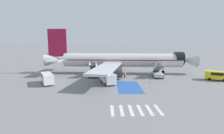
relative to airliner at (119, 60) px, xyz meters
The scene contains 19 objects.
ground_plane 4.04m from the airliner, ahead, with size 600.00×600.00×0.00m, color slate.
apron_leadline_yellow 3.62m from the airliner, ahead, with size 0.20×74.94×0.01m, color gold.
apron_stand_patch_blue 14.20m from the airliner, 86.65° to the right, with size 4.48×9.04×0.01m, color #2856A8.
apron_walkway_bar_0 25.24m from the airliner, 96.42° to the right, with size 0.44×3.60×0.01m, color silver.
apron_walkway_bar_1 25.14m from the airliner, 93.68° to the right, with size 0.44×3.60×0.01m, color silver.
apron_walkway_bar_2 25.09m from the airliner, 90.91° to the right, with size 0.44×3.60×0.01m, color silver.
apron_walkway_bar_3 25.10m from the airliner, 88.15° to the right, with size 0.44×3.60×0.01m, color silver.
apron_walkway_bar_4 25.17m from the airliner, 85.39° to the right, with size 0.44×3.60×0.01m, color silver.
apron_walkway_bar_5 25.29m from the airliner, 82.65° to the right, with size 0.44×3.60×0.01m, color silver.
airliner is the anchor object (origin of this frame).
boarding_stairs_forward 10.59m from the airliner, 29.80° to the right, with size 2.60×5.37×3.85m.
boarding_stairs_aft 7.95m from the airliner, 149.67° to the right, with size 2.60×5.37×3.91m.
fuel_tanker 22.76m from the airliner, 112.73° to the left, with size 3.52×8.83×3.35m.
service_van_0 22.91m from the airliner, 22.98° to the right, with size 4.88×3.75×2.05m.
service_van_1 19.08m from the airliner, 144.94° to the right, with size 3.91×5.36×2.16m.
service_van_2 11.62m from the airliner, 106.17° to the right, with size 3.44×5.61×2.24m.
ground_crew_0 3.92m from the airliner, 89.36° to the right, with size 0.38×0.49×1.67m.
ground_crew_1 6.34m from the airliner, 81.20° to the right, with size 0.48×0.45×1.60m.
traffic_cone_0 12.36m from the airliner, 60.88° to the right, with size 0.46×0.46×0.51m.
Camera 1 is at (-5.52, -46.33, 8.97)m, focal length 28.00 mm.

